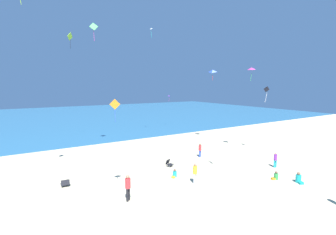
{
  "coord_description": "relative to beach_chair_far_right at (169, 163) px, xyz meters",
  "views": [
    {
      "loc": [
        -9.42,
        -6.55,
        7.34
      ],
      "look_at": [
        0.0,
        8.66,
        4.96
      ],
      "focal_mm": 25.74,
      "sensor_mm": 36.0,
      "label": 1
    }
  ],
  "objects": [
    {
      "name": "person_7",
      "position": [
        -5.76,
        -4.27,
        0.69
      ],
      "size": [
        0.48,
        0.48,
        1.72
      ],
      "rotation": [
        0.0,
        0.0,
        5.37
      ],
      "color": "black",
      "rests_on": "ground_plane"
    },
    {
      "name": "person_5",
      "position": [
        4.24,
        0.76,
        0.52
      ],
      "size": [
        0.35,
        0.35,
        1.42
      ],
      "rotation": [
        0.0,
        0.0,
        1.87
      ],
      "color": "blue",
      "rests_on": "ground_plane"
    },
    {
      "name": "person_1",
      "position": [
        5.48,
        -7.07,
        -0.05
      ],
      "size": [
        0.59,
        0.46,
        0.66
      ],
      "rotation": [
        0.0,
        0.0,
        2.74
      ],
      "color": "green",
      "rests_on": "ground_plane"
    },
    {
      "name": "kite_white",
      "position": [
        4.52,
        11.82,
        14.64
      ],
      "size": [
        0.44,
        0.51,
        1.35
      ],
      "rotation": [
        0.0,
        0.0,
        4.49
      ],
      "color": "white"
    },
    {
      "name": "beach_chair_far_left",
      "position": [
        -8.83,
        0.25,
        -0.06
      ],
      "size": [
        0.62,
        0.65,
        0.52
      ],
      "rotation": [
        0.0,
        0.0,
        1.53
      ],
      "color": "black",
      "rests_on": "ground_plane"
    },
    {
      "name": "person_3",
      "position": [
        -1.02,
        -2.48,
        -0.06
      ],
      "size": [
        0.58,
        0.49,
        0.65
      ],
      "rotation": [
        0.0,
        0.0,
        3.65
      ],
      "color": "#19ADB2",
      "rests_on": "ground_plane"
    },
    {
      "name": "person_6",
      "position": [
        -0.43,
        -4.36,
        0.6
      ],
      "size": [
        0.39,
        0.39,
        1.56
      ],
      "rotation": [
        0.0,
        0.0,
        1.89
      ],
      "color": "white",
      "rests_on": "ground_plane"
    },
    {
      "name": "ground_plane",
      "position": [
        -1.86,
        -1.49,
        -0.3
      ],
      "size": [
        120.0,
        120.0,
        0.0
      ],
      "primitive_type": "plane",
      "color": "beige"
    },
    {
      "name": "person_2",
      "position": [
        7.96,
        -5.33,
        0.51
      ],
      "size": [
        0.37,
        0.37,
        1.39
      ],
      "rotation": [
        0.0,
        0.0,
        4.29
      ],
      "color": "#19ADB2",
      "rests_on": "ground_plane"
    },
    {
      "name": "person_4",
      "position": [
        6.39,
        -8.39,
        0.01
      ],
      "size": [
        0.59,
        0.74,
        0.83
      ],
      "rotation": [
        0.0,
        0.0,
        4.29
      ],
      "color": "#19ADB2",
      "rests_on": "ground_plane"
    },
    {
      "name": "kite_green",
      "position": [
        -4.05,
        8.56,
        13.16
      ],
      "size": [
        0.9,
        0.38,
        1.91
      ],
      "rotation": [
        0.0,
        0.0,
        3.38
      ],
      "color": "green"
    },
    {
      "name": "ocean_water",
      "position": [
        -1.86,
        41.79,
        -0.27
      ],
      "size": [
        120.0,
        60.0,
        0.05
      ],
      "primitive_type": "cube",
      "color": "teal",
      "rests_on": "ground_plane"
    },
    {
      "name": "kite_blue",
      "position": [
        9.63,
        5.09,
        8.86
      ],
      "size": [
        0.98,
        1.04,
        1.42
      ],
      "rotation": [
        0.0,
        0.0,
        2.1
      ],
      "color": "blue"
    },
    {
      "name": "kite_lime",
      "position": [
        -5.41,
        14.37,
        12.99
      ],
      "size": [
        0.74,
        0.73,
        1.95
      ],
      "rotation": [
        0.0,
        0.0,
        3.65
      ],
      "color": "#99DB33"
    },
    {
      "name": "beach_chair_far_right",
      "position": [
        0.0,
        0.0,
        0.0
      ],
      "size": [
        0.74,
        0.77,
        0.63
      ],
      "rotation": [
        0.0,
        0.0,
        5.12
      ],
      "color": "black",
      "rests_on": "ground_plane"
    },
    {
      "name": "kite_orange",
      "position": [
        -6.2,
        -3.49,
        5.82
      ],
      "size": [
        0.66,
        0.17,
        1.47
      ],
      "rotation": [
        0.0,
        0.0,
        6.09
      ],
      "color": "orange"
    },
    {
      "name": "kite_purple",
      "position": [
        10.97,
        17.47,
        5.24
      ],
      "size": [
        0.45,
        0.53,
        1.06
      ],
      "rotation": [
        0.0,
        0.0,
        1.34
      ],
      "color": "purple"
    },
    {
      "name": "kite_black",
      "position": [
        10.89,
        -1.89,
        6.58
      ],
      "size": [
        0.3,
        0.66,
        1.7
      ],
      "rotation": [
        0.0,
        0.0,
        4.43
      ],
      "color": "black"
    },
    {
      "name": "kite_magenta",
      "position": [
        9.59,
        -0.9,
        8.79
      ],
      "size": [
        0.66,
        0.8,
        1.39
      ],
      "rotation": [
        0.0,
        0.0,
        5.02
      ],
      "color": "#DB3DA8"
    }
  ]
}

